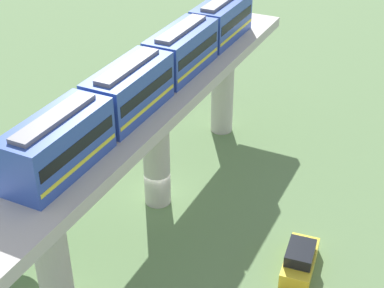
{
  "coord_description": "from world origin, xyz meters",
  "views": [
    {
      "loc": [
        -17.0,
        29.13,
        25.59
      ],
      "look_at": [
        -2.5,
        -0.56,
        5.27
      ],
      "focal_mm": 53.56,
      "sensor_mm": 36.0,
      "label": 1
    }
  ],
  "objects": [
    {
      "name": "ground_plane",
      "position": [
        0.0,
        0.0,
        0.0
      ],
      "size": [
        120.0,
        120.0,
        0.0
      ],
      "primitive_type": "plane",
      "color": "#5B7A4C"
    },
    {
      "name": "viaduct",
      "position": [
        0.0,
        0.0,
        6.77
      ],
      "size": [
        5.2,
        35.8,
        8.78
      ],
      "color": "#B7B2AA",
      "rests_on": "ground"
    },
    {
      "name": "train",
      "position": [
        0.0,
        -0.56,
        10.32
      ],
      "size": [
        2.64,
        27.45,
        3.24
      ],
      "color": "#2D4CA5",
      "rests_on": "viaduct"
    },
    {
      "name": "parked_car_yellow",
      "position": [
        -11.37,
        2.25,
        0.74
      ],
      "size": [
        2.26,
        4.38,
        1.76
      ],
      "rotation": [
        0.0,
        0.0,
        0.11
      ],
      "color": "yellow",
      "rests_on": "ground"
    },
    {
      "name": "tree_near_viaduct",
      "position": [
        5.15,
        8.95,
        4.09
      ],
      "size": [
        3.87,
        3.87,
        6.05
      ],
      "color": "brown",
      "rests_on": "ground"
    }
  ]
}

